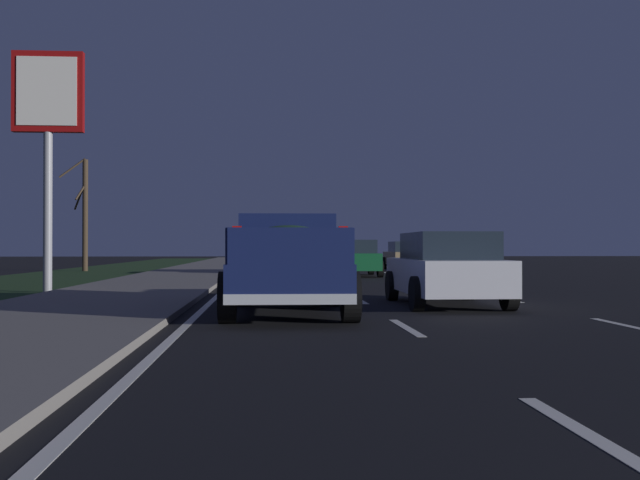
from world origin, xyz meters
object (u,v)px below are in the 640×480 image
(pickup_truck, at_px, (288,261))
(sedan_tan, at_px, (405,255))
(sedan_white, at_px, (446,268))
(sedan_green, at_px, (355,258))
(gas_price_sign, at_px, (48,112))
(bare_tree_far, at_px, (84,213))
(sedan_black, at_px, (282,257))

(pickup_truck, xyz_separation_m, sedan_tan, (26.02, -7.08, -0.20))
(pickup_truck, distance_m, sedan_white, 3.73)
(sedan_green, bearing_deg, pickup_truck, 169.31)
(sedan_green, bearing_deg, sedan_white, -179.69)
(gas_price_sign, relative_size, bare_tree_far, 1.12)
(pickup_truck, xyz_separation_m, bare_tree_far, (24.89, 9.86, 2.04))
(sedan_white, relative_size, gas_price_sign, 0.67)
(sedan_tan, xyz_separation_m, sedan_black, (-6.83, 6.87, 0.00))
(sedan_black, relative_size, gas_price_sign, 0.68)
(pickup_truck, bearing_deg, sedan_tan, -15.23)
(sedan_green, distance_m, bare_tree_far, 15.26)
(sedan_green, distance_m, sedan_black, 3.52)
(sedan_black, height_order, gas_price_sign, gas_price_sign)
(sedan_black, xyz_separation_m, gas_price_sign, (-12.52, 6.58, 4.13))
(sedan_white, xyz_separation_m, bare_tree_far, (23.34, 13.25, 2.23))
(sedan_green, bearing_deg, sedan_tan, -23.93)
(pickup_truck, bearing_deg, sedan_black, -0.65)
(pickup_truck, height_order, sedan_black, pickup_truck)
(sedan_white, height_order, sedan_black, same)
(pickup_truck, height_order, sedan_tan, pickup_truck)
(gas_price_sign, bearing_deg, sedan_white, -117.67)
(sedan_tan, bearing_deg, sedan_white, 171.41)
(gas_price_sign, bearing_deg, sedan_green, -41.74)
(sedan_green, relative_size, sedan_tan, 1.00)
(gas_price_sign, bearing_deg, sedan_black, -27.71)
(sedan_green, relative_size, sedan_white, 1.00)
(bare_tree_far, bearing_deg, sedan_black, -119.49)
(sedan_white, bearing_deg, sedan_black, 10.20)
(sedan_tan, xyz_separation_m, sedan_white, (-24.46, 3.69, 0.00))
(sedan_tan, distance_m, sedan_black, 9.68)
(sedan_white, relative_size, sedan_black, 0.99)
(pickup_truck, relative_size, sedan_green, 1.23)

